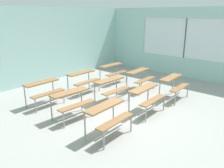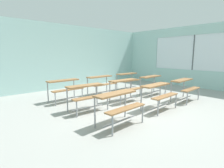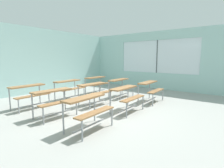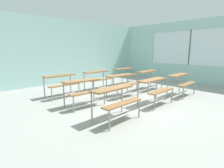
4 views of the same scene
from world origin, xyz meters
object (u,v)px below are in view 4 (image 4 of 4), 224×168
(desk_bench_r1c1, at_px, (122,80))
(desk_bench_r1c0, at_px, (84,87))
(desk_bench_r0c0, at_px, (116,96))
(desk_bench_r0c1, at_px, (155,86))
(desk_bench_r1c2, at_px, (149,76))
(desk_bench_r2c1, at_px, (98,76))
(desk_bench_r0c2, at_px, (181,80))
(desk_bench_r2c0, at_px, (61,81))
(desk_bench_r2c2, at_px, (125,72))

(desk_bench_r1c1, bearing_deg, desk_bench_r1c0, -177.54)
(desk_bench_r0c0, distance_m, desk_bench_r1c1, 2.11)
(desk_bench_r1c0, height_order, desk_bench_r1c1, same)
(desk_bench_r1c0, xyz_separation_m, desk_bench_r1c1, (1.58, -0.00, 0.00))
(desk_bench_r0c1, relative_size, desk_bench_r1c2, 1.00)
(desk_bench_r0c0, bearing_deg, desk_bench_r2c1, 56.30)
(desk_bench_r0c0, distance_m, desk_bench_r1c0, 1.35)
(desk_bench_r0c2, bearing_deg, desk_bench_r1c1, 137.11)
(desk_bench_r0c0, xyz_separation_m, desk_bench_r2c1, (1.65, 2.71, 0.00))
(desk_bench_r0c2, xyz_separation_m, desk_bench_r2c1, (-1.57, 2.71, 0.00))
(desk_bench_r1c2, bearing_deg, desk_bench_r2c0, 154.54)
(desk_bench_r0c2, height_order, desk_bench_r1c0, same)
(desk_bench_r0c1, relative_size, desk_bench_r1c1, 1.00)
(desk_bench_r1c0, height_order, desk_bench_r2c1, same)
(desk_bench_r0c1, height_order, desk_bench_r2c0, same)
(desk_bench_r2c0, distance_m, desk_bench_r2c2, 3.21)
(desk_bench_r0c1, xyz_separation_m, desk_bench_r1c0, (-1.61, 1.30, 0.00))
(desk_bench_r2c0, bearing_deg, desk_bench_r2c2, -0.80)
(desk_bench_r0c2, xyz_separation_m, desk_bench_r1c2, (0.01, 1.34, 0.00))
(desk_bench_r1c0, distance_m, desk_bench_r1c1, 1.58)
(desk_bench_r1c0, distance_m, desk_bench_r2c2, 3.50)
(desk_bench_r0c2, bearing_deg, desk_bench_r2c0, 136.62)
(desk_bench_r2c0, xyz_separation_m, desk_bench_r2c1, (1.59, -0.01, 0.00))
(desk_bench_r1c1, xyz_separation_m, desk_bench_r2c2, (1.64, 1.38, 0.00))
(desk_bench_r2c1, bearing_deg, desk_bench_r2c2, 0.10)
(desk_bench_r2c0, bearing_deg, desk_bench_r1c2, -24.37)
(desk_bench_r0c0, xyz_separation_m, desk_bench_r0c2, (3.21, 0.01, 0.00))
(desk_bench_r0c1, bearing_deg, desk_bench_r0c2, -3.47)
(desk_bench_r0c0, relative_size, desk_bench_r1c2, 1.00)
(desk_bench_r1c0, height_order, desk_bench_r2c0, same)
(desk_bench_r1c2, height_order, desk_bench_r2c2, same)
(desk_bench_r0c1, bearing_deg, desk_bench_r1c2, 37.87)
(desk_bench_r1c1, relative_size, desk_bench_r2c2, 1.01)
(desk_bench_r0c0, bearing_deg, desk_bench_r0c1, -0.70)
(desk_bench_r0c1, xyz_separation_m, desk_bench_r2c2, (1.60, 2.68, 0.00))
(desk_bench_r0c0, xyz_separation_m, desk_bench_r1c2, (3.22, 1.35, 0.00))
(desk_bench_r0c1, bearing_deg, desk_bench_r2c1, 88.46)
(desk_bench_r1c1, height_order, desk_bench_r2c2, same)
(desk_bench_r0c1, xyz_separation_m, desk_bench_r1c2, (1.56, 1.30, 0.00))
(desk_bench_r2c0, xyz_separation_m, desk_bench_r2c2, (3.21, 0.01, 0.00))
(desk_bench_r1c1, relative_size, desk_bench_r2c1, 1.02)
(desk_bench_r0c2, distance_m, desk_bench_r2c0, 4.16)
(desk_bench_r1c0, distance_m, desk_bench_r2c1, 2.10)
(desk_bench_r0c0, bearing_deg, desk_bench_r1c1, 37.12)
(desk_bench_r1c1, distance_m, desk_bench_r2c0, 2.09)
(desk_bench_r0c2, bearing_deg, desk_bench_r0c1, 175.75)
(desk_bench_r0c1, relative_size, desk_bench_r2c0, 1.01)
(desk_bench_r0c0, distance_m, desk_bench_r2c1, 3.17)
(desk_bench_r0c1, distance_m, desk_bench_r1c0, 2.07)
(desk_bench_r2c2, bearing_deg, desk_bench_r0c1, -119.95)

